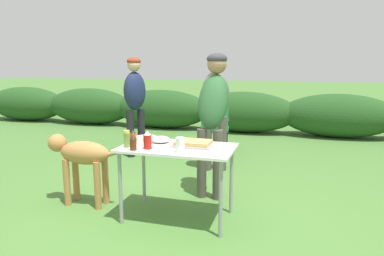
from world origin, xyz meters
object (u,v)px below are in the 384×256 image
object	(u,v)px
standing_person_in_olive_jacket	(215,103)
dog	(81,156)
bbq_sauce_bottle	(133,143)
camp_chair_green_behind_table	(215,126)
paper_cup_stack	(180,145)
folding_table	(178,154)
plate_stack	(146,138)
mixing_bowl	(161,139)
food_tray	(193,144)
standing_person_in_dark_puffer	(135,96)
ketchup_bottle	(148,140)
hot_sauce_bottle	(133,138)
relish_jar	(127,139)
standing_person_in_gray_fleece	(213,107)

from	to	relation	value
standing_person_in_olive_jacket	dog	xyz separation A→B (m)	(-1.13, -1.63, -0.45)
bbq_sauce_bottle	camp_chair_green_behind_table	bearing A→B (deg)	87.57
paper_cup_stack	camp_chair_green_behind_table	xyz separation A→B (m)	(-0.32, 2.93, -0.34)
folding_table	paper_cup_stack	size ratio (longest dim) A/B	7.87
plate_stack	mixing_bowl	distance (m)	0.21
food_tray	standing_person_in_dark_puffer	distance (m)	2.59
ketchup_bottle	hot_sauce_bottle	xyz separation A→B (m)	(-0.21, 0.12, -0.01)
plate_stack	dog	distance (m)	0.76
food_tray	bbq_sauce_bottle	distance (m)	0.58
ketchup_bottle	standing_person_in_olive_jacket	bearing A→B (deg)	82.41
standing_person_in_dark_puffer	food_tray	bearing A→B (deg)	-110.67
bbq_sauce_bottle	standing_person_in_olive_jacket	xyz separation A→B (m)	(0.35, 1.92, 0.18)
plate_stack	bbq_sauce_bottle	distance (m)	0.44
dog	standing_person_in_dark_puffer	bearing A→B (deg)	8.35
bbq_sauce_bottle	food_tray	bearing A→B (deg)	31.87
food_tray	paper_cup_stack	xyz separation A→B (m)	(-0.04, -0.27, 0.04)
food_tray	dog	size ratio (longest dim) A/B	0.42
paper_cup_stack	standing_person_in_dark_puffer	xyz separation A→B (m)	(-1.55, 2.29, 0.20)
relish_jar	ketchup_bottle	bearing A→B (deg)	-0.99
paper_cup_stack	standing_person_in_dark_puffer	bearing A→B (deg)	124.04
hot_sauce_bottle	paper_cup_stack	bearing A→B (deg)	-17.20
folding_table	relish_jar	bearing A→B (deg)	-161.13
standing_person_in_dark_puffer	relish_jar	bearing A→B (deg)	-125.00
folding_table	standing_person_in_gray_fleece	distance (m)	0.84
mixing_bowl	ketchup_bottle	size ratio (longest dim) A/B	1.08
plate_stack	standing_person_in_olive_jacket	xyz separation A→B (m)	(0.42, 1.49, 0.23)
paper_cup_stack	plate_stack	bearing A→B (deg)	142.49
folding_table	ketchup_bottle	distance (m)	0.33
standing_person_in_dark_puffer	plate_stack	bearing A→B (deg)	-120.24
food_tray	mixing_bowl	bearing A→B (deg)	171.18
standing_person_in_olive_jacket	folding_table	bearing A→B (deg)	-102.53
hot_sauce_bottle	food_tray	bearing A→B (deg)	9.15
standing_person_in_dark_puffer	standing_person_in_gray_fleece	bearing A→B (deg)	-98.52
hot_sauce_bottle	standing_person_in_gray_fleece	bearing A→B (deg)	49.88
dog	camp_chair_green_behind_table	bearing A→B (deg)	-19.30
bbq_sauce_bottle	standing_person_in_dark_puffer	size ratio (longest dim) A/B	0.08
hot_sauce_bottle	standing_person_in_gray_fleece	size ratio (longest dim) A/B	0.09
paper_cup_stack	relish_jar	distance (m)	0.56
paper_cup_stack	food_tray	bearing A→B (deg)	80.59
plate_stack	mixing_bowl	size ratio (longest dim) A/B	1.18
bbq_sauce_bottle	standing_person_in_gray_fleece	distance (m)	1.14
bbq_sauce_bottle	camp_chair_green_behind_table	world-z (taller)	bbq_sauce_bottle
plate_stack	standing_person_in_gray_fleece	distance (m)	0.86
folding_table	standing_person_in_olive_jacket	distance (m)	1.70
relish_jar	standing_person_in_gray_fleece	xyz separation A→B (m)	(0.65, 0.88, 0.23)
relish_jar	dog	size ratio (longest dim) A/B	0.18
relish_jar	standing_person_in_olive_jacket	xyz separation A→B (m)	(0.46, 1.83, 0.17)
standing_person_in_dark_puffer	camp_chair_green_behind_table	bearing A→B (deg)	-31.51
standing_person_in_dark_puffer	camp_chair_green_behind_table	size ratio (longest dim) A/B	1.98
hot_sauce_bottle	standing_person_in_gray_fleece	distance (m)	1.03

